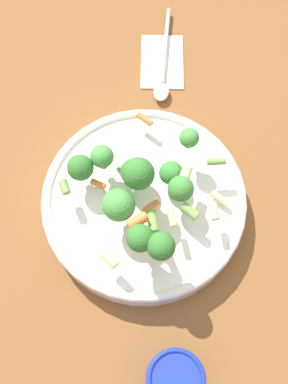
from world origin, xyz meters
The scene contains 6 objects.
ground_plane centered at (0.00, 0.00, 0.00)m, with size 3.00×3.00×0.00m, color brown.
bowl centered at (0.00, 0.00, 0.02)m, with size 0.30×0.30×0.04m.
pasta_salad centered at (0.00, -0.01, 0.09)m, with size 0.22×0.22×0.09m.
cup centered at (0.15, -0.19, 0.05)m, with size 0.07×0.07×0.10m.
napkin centered at (-0.10, 0.25, 0.00)m, with size 0.12×0.13×0.01m.
spoon centered at (-0.09, 0.23, 0.01)m, with size 0.09×0.19×0.01m.
Camera 1 is at (0.11, -0.20, 0.64)m, focal length 42.00 mm.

